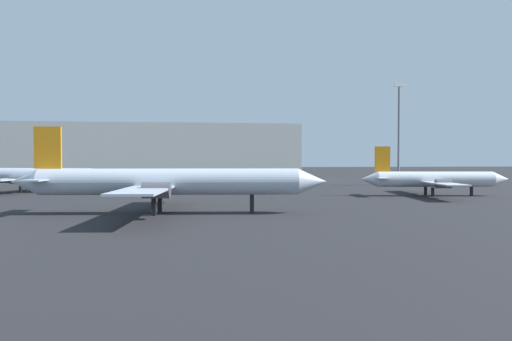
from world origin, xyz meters
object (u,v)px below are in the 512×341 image
at_px(airplane_on_taxiway, 166,182).
at_px(light_mast_right, 399,129).
at_px(airplane_distant, 433,179).
at_px(airplane_far_left, 30,176).

height_order(airplane_on_taxiway, light_mast_right, light_mast_right).
height_order(airplane_distant, airplane_far_left, airplane_far_left).
distance_m(airplane_on_taxiway, light_mast_right, 67.95).
relative_size(airplane_distant, light_mast_right, 1.07).
xyz_separation_m(airplane_far_left, light_mast_right, (75.68, 10.66, 9.87)).
xyz_separation_m(airplane_on_taxiway, airplane_far_left, (-27.24, 36.08, -0.59)).
distance_m(airplane_distant, airplane_far_left, 71.45).
relative_size(airplane_on_taxiway, airplane_far_left, 1.24).
bearing_deg(airplane_far_left, airplane_distant, -0.46).
distance_m(airplane_on_taxiway, airplane_far_left, 45.22).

